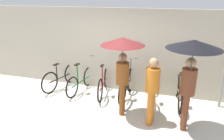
% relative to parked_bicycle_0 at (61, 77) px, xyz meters
% --- Properties ---
extents(ground_plane, '(30.00, 30.00, 0.00)m').
position_rel_parked_bicycle_0_xyz_m(ground_plane, '(1.83, -1.63, -0.36)').
color(ground_plane, beige).
extents(back_wall, '(11.80, 0.12, 2.53)m').
position_rel_parked_bicycle_0_xyz_m(back_wall, '(1.83, 0.44, 0.90)').
color(back_wall, '#B2A893').
rests_on(back_wall, ground).
extents(parked_bicycle_0, '(0.55, 1.67, 0.98)m').
position_rel_parked_bicycle_0_xyz_m(parked_bicycle_0, '(0.00, 0.00, 0.00)').
color(parked_bicycle_0, black).
rests_on(parked_bicycle_0, ground).
extents(parked_bicycle_1, '(0.44, 1.62, 1.06)m').
position_rel_parked_bicycle_0_xyz_m(parked_bicycle_1, '(0.73, -0.08, -0.01)').
color(parked_bicycle_1, black).
rests_on(parked_bicycle_1, ground).
extents(parked_bicycle_2, '(0.45, 1.73, 1.01)m').
position_rel_parked_bicycle_0_xyz_m(parked_bicycle_2, '(1.46, -0.04, 0.00)').
color(parked_bicycle_2, black).
rests_on(parked_bicycle_2, ground).
extents(parked_bicycle_3, '(0.44, 1.71, 1.09)m').
position_rel_parked_bicycle_0_xyz_m(parked_bicycle_3, '(2.19, -0.08, 0.03)').
color(parked_bicycle_3, black).
rests_on(parked_bicycle_3, ground).
extents(parked_bicycle_4, '(0.44, 1.70, 1.09)m').
position_rel_parked_bicycle_0_xyz_m(parked_bicycle_4, '(2.92, -0.07, -0.01)').
color(parked_bicycle_4, black).
rests_on(parked_bicycle_4, ground).
extents(parked_bicycle_5, '(0.44, 1.78, 0.98)m').
position_rel_parked_bicycle_0_xyz_m(parked_bicycle_5, '(3.66, -0.06, 0.02)').
color(parked_bicycle_5, black).
rests_on(parked_bicycle_5, ground).
extents(pedestrian_leading, '(1.01, 1.01, 2.00)m').
position_rel_parked_bicycle_0_xyz_m(pedestrian_leading, '(2.30, -1.09, 1.22)').
color(pedestrian_leading, brown).
rests_on(pedestrian_leading, ground).
extents(pedestrian_center, '(0.32, 0.32, 1.62)m').
position_rel_parked_bicycle_0_xyz_m(pedestrian_center, '(3.04, -1.25, 0.58)').
color(pedestrian_center, '#C66B1E').
rests_on(pedestrian_center, ground).
extents(pedestrian_trailing, '(1.10, 1.10, 2.08)m').
position_rel_parked_bicycle_0_xyz_m(pedestrian_trailing, '(3.80, -1.32, 1.31)').
color(pedestrian_trailing, brown).
rests_on(pedestrian_trailing, ground).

